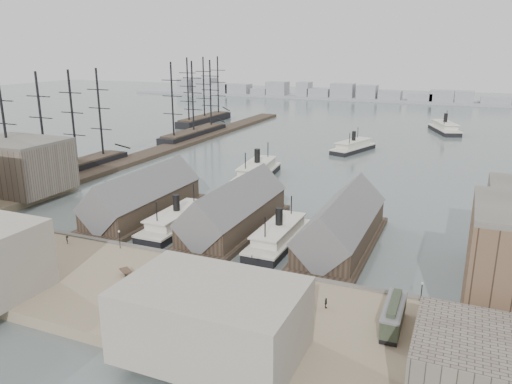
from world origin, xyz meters
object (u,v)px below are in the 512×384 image
at_px(tram, 393,316).
at_px(horse_cart_left, 17,239).
at_px(ferry_docked_west, 177,221).
at_px(horse_cart_right, 180,305).
at_px(horse_cart_center, 135,271).

bearing_deg(tram, horse_cart_left, 177.18).
distance_m(ferry_docked_west, horse_cart_right, 42.63).
height_order(ferry_docked_west, horse_cart_center, ferry_docked_west).
distance_m(tram, horse_cart_left, 79.03).
relative_size(ferry_docked_west, horse_cart_left, 5.32).
bearing_deg(horse_cart_right, horse_cart_center, 44.21).
relative_size(ferry_docked_west, horse_cart_right, 5.23).
height_order(horse_cart_center, horse_cart_right, horse_cart_right).
bearing_deg(horse_cart_center, ferry_docked_west, 49.99).
distance_m(tram, horse_cart_center, 46.30).
bearing_deg(ferry_docked_west, horse_cart_center, -73.05).
bearing_deg(tram, horse_cart_right, -167.17).
relative_size(horse_cart_left, horse_cart_center, 1.03).
bearing_deg(horse_cart_center, horse_cart_left, 118.07).
bearing_deg(horse_cart_left, horse_cart_right, -95.12).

